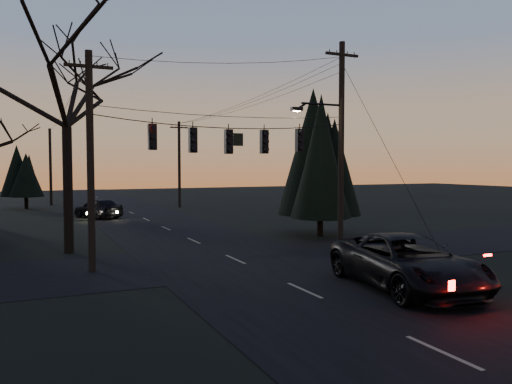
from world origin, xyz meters
name	(u,v)px	position (x,y,z in m)	size (l,w,h in m)	color
ground_plane	(383,326)	(0.00, 0.00, 0.00)	(160.00, 160.00, 0.00)	black
main_road	(174,232)	(0.00, 20.00, 0.01)	(8.00, 120.00, 0.02)	black
cross_road	(235,260)	(0.00, 10.00, 0.01)	(60.00, 7.00, 0.02)	black
utility_pole_right	(340,251)	(5.50, 10.00, 0.00)	(5.00, 0.30, 10.00)	black
utility_pole_left	(92,272)	(-6.00, 10.00, 0.00)	(1.80, 0.30, 8.50)	black
utility_pole_far_r	(180,207)	(5.50, 38.00, 0.00)	(1.80, 0.30, 8.50)	black
utility_pole_far_l	(51,205)	(-6.00, 46.00, 0.00)	(0.30, 0.30, 8.00)	black
span_signal_assembly	(230,140)	(-0.24, 10.00, 5.23)	(11.50, 0.44, 1.60)	black
bare_tree_left	(66,76)	(-6.49, 14.90, 8.31)	(10.50, 10.50, 11.88)	black
evergreen_right	(321,160)	(7.32, 14.75, 4.44)	(4.54, 4.54, 7.69)	black
evergreen_dist	(26,174)	(-8.35, 42.45, 3.30)	(3.15, 3.15, 5.43)	black
suv_near	(407,263)	(3.20, 2.76, 0.89)	(2.97, 6.44, 1.79)	black
sedan_oncoming_a	(98,208)	(-3.20, 30.65, 0.80)	(1.89, 4.70, 1.60)	black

